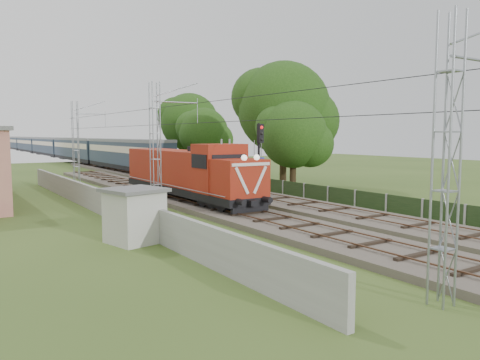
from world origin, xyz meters
TOP-DOWN VIEW (x-y plane):
  - ground at (0.00, 0.00)m, footprint 140.00×140.00m
  - track_main at (0.00, 7.00)m, footprint 4.20×70.00m
  - track_side at (5.00, 20.00)m, footprint 4.20×80.00m
  - catenary at (-2.95, 12.00)m, footprint 3.31×70.00m
  - boundary_wall at (-6.50, 12.00)m, footprint 0.25×40.00m
  - fence at (8.00, 3.00)m, footprint 0.12×32.00m
  - locomotive at (0.00, 13.54)m, footprint 2.79×15.93m
  - coach_rake at (5.00, 86.57)m, footprint 3.08×115.22m
  - signal_post at (2.76, 8.81)m, footprint 0.60×0.47m
  - relay_hut at (-7.40, 3.95)m, footprint 2.80×2.80m
  - tree_a at (10.15, 14.34)m, footprint 5.80×5.52m
  - tree_b at (11.77, 17.67)m, footprint 8.68×8.26m
  - tree_c at (11.43, 32.08)m, footprint 6.04×5.75m
  - tree_d at (12.75, 38.15)m, footprint 7.72×7.35m

SIDE VIEW (x-z plane):
  - ground at x=0.00m, z-range 0.00..0.00m
  - track_main at x=0.00m, z-range -0.04..0.41m
  - track_side at x=5.00m, z-range -0.04..0.41m
  - fence at x=8.00m, z-range 0.00..1.20m
  - boundary_wall at x=-6.50m, z-range 0.00..1.50m
  - relay_hut at x=-7.40m, z-range 0.01..2.42m
  - locomotive at x=0.00m, z-range 0.09..4.14m
  - coach_rake at x=5.00m, z-range 0.77..4.33m
  - signal_post at x=2.76m, z-range 1.02..6.48m
  - catenary at x=-2.95m, z-range 0.05..8.05m
  - tree_a at x=10.15m, z-range 0.93..8.45m
  - tree_c at x=11.43m, z-range 0.97..8.80m
  - tree_d at x=12.75m, z-range 1.24..11.24m
  - tree_b at x=11.77m, z-range 1.40..12.64m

